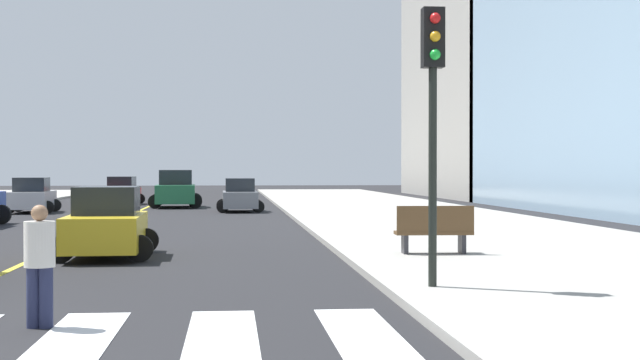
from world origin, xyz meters
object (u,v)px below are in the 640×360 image
(pedestrian_crossing, at_px, (40,260))
(car_yellow_nearest, at_px, (106,224))
(car_red_third, at_px, (122,191))
(traffic_light_near_corner, at_px, (433,90))
(car_gray_seventh, at_px, (240,196))
(car_green_second, at_px, (176,190))
(park_bench, at_px, (434,230))
(car_silver_sixth, at_px, (32,196))

(pedestrian_crossing, bearing_deg, car_yellow_nearest, 102.87)
(car_red_third, xyz_separation_m, traffic_light_near_corner, (9.81, -39.98, 2.65))
(car_gray_seventh, bearing_deg, car_yellow_nearest, 80.66)
(car_green_second, height_order, traffic_light_near_corner, traffic_light_near_corner)
(traffic_light_near_corner, relative_size, park_bench, 2.56)
(car_yellow_nearest, bearing_deg, car_green_second, -91.41)
(car_green_second, xyz_separation_m, traffic_light_near_corner, (6.39, -35.58, 2.47))
(pedestrian_crossing, bearing_deg, car_red_third, 105.55)
(car_yellow_nearest, relative_size, car_green_second, 0.82)
(car_yellow_nearest, relative_size, car_gray_seventh, 1.03)
(traffic_light_near_corner, bearing_deg, pedestrian_crossing, 23.11)
(car_silver_sixth, xyz_separation_m, car_gray_seventh, (10.02, 0.12, -0.02))
(park_bench, bearing_deg, car_silver_sixth, 32.58)
(car_yellow_nearest, relative_size, pedestrian_crossing, 2.33)
(car_yellow_nearest, height_order, car_green_second, car_green_second)
(car_red_third, distance_m, park_bench, 35.97)
(car_green_second, bearing_deg, traffic_light_near_corner, 98.15)
(park_bench, bearing_deg, car_green_second, 16.63)
(car_silver_sixth, height_order, car_gray_seventh, car_silver_sixth)
(traffic_light_near_corner, bearing_deg, park_bench, -103.09)
(car_green_second, xyz_separation_m, park_bench, (7.73, -29.79, -0.28))
(car_silver_sixth, distance_m, pedestrian_crossing, 33.30)
(traffic_light_near_corner, height_order, pedestrian_crossing, traffic_light_near_corner)
(car_silver_sixth, bearing_deg, car_red_third, 70.18)
(car_green_second, relative_size, car_gray_seventh, 1.26)
(car_red_third, xyz_separation_m, pedestrian_crossing, (3.91, -42.50, 0.12))
(car_red_third, bearing_deg, traffic_light_near_corner, -73.56)
(park_bench, bearing_deg, pedestrian_crossing, 140.97)
(car_green_second, distance_m, car_silver_sixth, 8.59)
(car_gray_seventh, xyz_separation_m, pedestrian_crossing, (-2.99, -32.67, 0.13))
(car_silver_sixth, height_order, pedestrian_crossing, car_silver_sixth)
(car_gray_seventh, bearing_deg, traffic_light_near_corner, 94.67)
(car_green_second, bearing_deg, car_silver_sixth, 38.24)
(car_silver_sixth, bearing_deg, park_bench, -61.86)
(pedestrian_crossing, bearing_deg, car_gray_seventh, 95.07)
(car_yellow_nearest, xyz_separation_m, park_bench, (7.68, -1.44, -0.10))
(car_green_second, bearing_deg, car_gray_seventh, 120.59)
(car_red_third, xyz_separation_m, park_bench, (11.16, -34.20, -0.09))
(car_silver_sixth, height_order, traffic_light_near_corner, traffic_light_near_corner)
(car_red_third, height_order, traffic_light_near_corner, traffic_light_near_corner)
(car_silver_sixth, bearing_deg, car_green_second, 37.91)
(car_yellow_nearest, distance_m, park_bench, 7.82)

